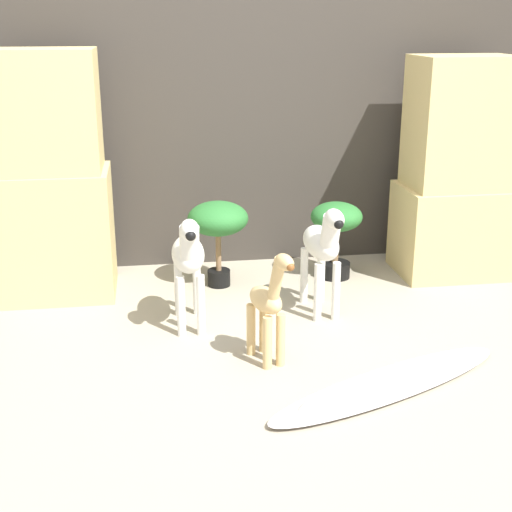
% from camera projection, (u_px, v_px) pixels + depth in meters
% --- Properties ---
extents(ground_plane, '(14.00, 14.00, 0.00)m').
position_uv_depth(ground_plane, '(299.00, 365.00, 3.07)').
color(ground_plane, '#9E937F').
extents(wall_back, '(6.40, 0.08, 2.20)m').
position_uv_depth(wall_back, '(250.00, 76.00, 4.08)').
color(wall_back, '#38332D').
rests_on(wall_back, ground_plane).
extents(rock_pillar_left, '(0.61, 0.45, 1.28)m').
position_uv_depth(rock_pillar_left, '(49.00, 183.00, 3.68)').
color(rock_pillar_left, '#D1B775').
rests_on(rock_pillar_left, ground_plane).
extents(rock_pillar_right, '(0.61, 0.45, 1.23)m').
position_uv_depth(rock_pillar_right, '(457.00, 175.00, 4.01)').
color(rock_pillar_right, '#D1B775').
rests_on(rock_pillar_right, ground_plane).
extents(zebra_right, '(0.17, 0.47, 0.58)m').
position_uv_depth(zebra_right, '(323.00, 245.00, 3.49)').
color(zebra_right, silver).
rests_on(zebra_right, ground_plane).
extents(zebra_left, '(0.15, 0.47, 0.58)m').
position_uv_depth(zebra_left, '(188.00, 257.00, 3.33)').
color(zebra_left, silver).
rests_on(zebra_left, ground_plane).
extents(giraffe_figurine, '(0.18, 0.33, 0.53)m').
position_uv_depth(giraffe_figurine, '(269.00, 305.00, 3.01)').
color(giraffe_figurine, tan).
rests_on(giraffe_figurine, ground_plane).
extents(potted_palm_front, '(0.29, 0.29, 0.44)m').
position_uv_depth(potted_palm_front, '(336.00, 226.00, 4.01)').
color(potted_palm_front, black).
rests_on(potted_palm_front, ground_plane).
extents(potted_palm_back, '(0.33, 0.33, 0.48)m').
position_uv_depth(potted_palm_back, '(218.00, 223.00, 3.87)').
color(potted_palm_back, black).
rests_on(potted_palm_back, ground_plane).
extents(surfboard, '(1.17, 0.70, 0.08)m').
position_uv_depth(surfboard, '(387.00, 384.00, 2.86)').
color(surfboard, silver).
rests_on(surfboard, ground_plane).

